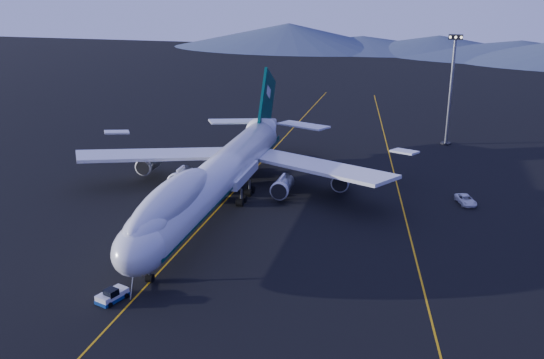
% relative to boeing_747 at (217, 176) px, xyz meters
% --- Properties ---
extents(ground, '(500.00, 500.00, 0.00)m').
position_rel_boeing_747_xyz_m(ground, '(-0.00, -0.03, -5.81)').
color(ground, black).
rests_on(ground, ground).
extents(taxiway_line_main, '(0.25, 220.00, 0.01)m').
position_rel_boeing_747_xyz_m(taxiway_line_main, '(-0.00, -0.03, -5.80)').
color(taxiway_line_main, '#D99A0C').
rests_on(taxiway_line_main, ground).
extents(taxiway_line_side, '(28.08, 198.09, 0.01)m').
position_rel_boeing_747_xyz_m(taxiway_line_side, '(30.00, 9.97, -5.80)').
color(taxiway_line_side, '#D99A0C').
rests_on(taxiway_line_side, ground).
extents(boeing_747, '(59.62, 72.43, 19.37)m').
position_rel_boeing_747_xyz_m(boeing_747, '(0.00, 0.00, 0.00)').
color(boeing_747, silver).
rests_on(boeing_747, ground).
extents(pushback_tug, '(3.23, 4.44, 1.74)m').
position_rel_boeing_747_xyz_m(pushback_tug, '(-2.39, -31.95, -5.27)').
color(pushback_tug, silver).
rests_on(pushback_tug, ground).
extents(service_van, '(4.02, 5.81, 1.47)m').
position_rel_boeing_747_xyz_m(service_van, '(40.63, 12.78, -5.08)').
color(service_van, white).
rests_on(service_van, ground).
extents(floodlight_mast, '(3.09, 2.32, 25.02)m').
position_rel_boeing_747_xyz_m(floodlight_mast, '(37.87, 52.18, 6.87)').
color(floodlight_mast, black).
rests_on(floodlight_mast, ground).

